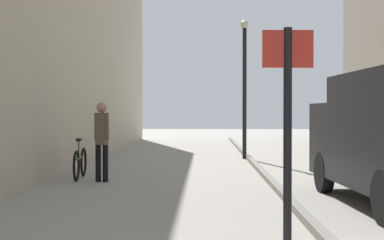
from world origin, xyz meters
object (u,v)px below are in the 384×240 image
Objects in this scene: pedestrian_main_foreground at (102,136)px; bicycle_leaning at (80,163)px; lamp_post at (245,80)px; street_sign_post at (288,118)px.

pedestrian_main_foreground is 1.03× the size of bicycle_leaning.
street_sign_post is at bearing -91.76° from lamp_post.
street_sign_post is 1.47× the size of bicycle_leaning.
lamp_post is 2.69× the size of bicycle_leaning.
pedestrian_main_foreground is at bearing -119.64° from lamp_post.
lamp_post is at bearing 76.11° from pedestrian_main_foreground.
street_sign_post is 8.04m from bicycle_leaning.
lamp_post reaches higher than bicycle_leaning.
pedestrian_main_foreground is 7.16m from street_sign_post.
bicycle_leaning is at bearing -126.08° from lamp_post.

